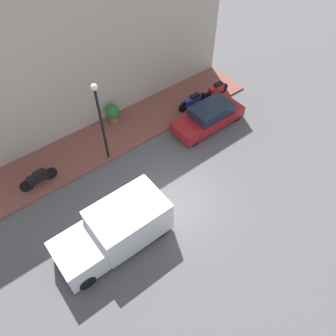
{
  "coord_description": "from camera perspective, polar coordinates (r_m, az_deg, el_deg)",
  "views": [
    {
      "loc": [
        -6.42,
        5.5,
        12.41
      ],
      "look_at": [
        1.37,
        -0.59,
        0.6
      ],
      "focal_mm": 35.0,
      "sensor_mm": 36.0,
      "label": 1
    }
  ],
  "objects": [
    {
      "name": "streetlamp",
      "position": [
        14.89,
        -11.77,
        9.0
      ],
      "size": [
        0.3,
        0.3,
        4.39
      ],
      "color": "black",
      "rests_on": "sidewalk"
    },
    {
      "name": "motorcycle_red",
      "position": [
        20.08,
        8.4,
        13.34
      ],
      "size": [
        0.3,
        1.9,
        0.85
      ],
      "color": "#B21E1E",
      "rests_on": "sidewalk"
    },
    {
      "name": "delivery_van",
      "position": [
        13.3,
        -9.35,
        -10.7
      ],
      "size": [
        1.98,
        4.62,
        1.84
      ],
      "color": "silver",
      "rests_on": "ground_plane"
    },
    {
      "name": "parked_car",
      "position": [
        18.08,
        7.12,
        8.89
      ],
      "size": [
        1.61,
        4.09,
        1.25
      ],
      "color": "maroon",
      "rests_on": "ground_plane"
    },
    {
      "name": "building_facade",
      "position": [
        16.75,
        -14.19,
        18.27
      ],
      "size": [
        0.3,
        17.03,
        7.91
      ],
      "color": "#B2A899",
      "rests_on": "ground_plane"
    },
    {
      "name": "motorcycle_blue",
      "position": [
        19.13,
        4.32,
        11.62
      ],
      "size": [
        0.3,
        1.98,
        0.8
      ],
      "color": "navy",
      "rests_on": "sidewalk"
    },
    {
      "name": "ground_plane",
      "position": [
        15.01,
        1.46,
        -5.69
      ],
      "size": [
        60.0,
        60.0,
        0.0
      ],
      "primitive_type": "plane",
      "color": "#514F51"
    },
    {
      "name": "motorcycle_black",
      "position": [
        16.24,
        -21.65,
        -1.61
      ],
      "size": [
        0.3,
        1.8,
        0.8
      ],
      "color": "black",
      "rests_on": "sidewalk"
    },
    {
      "name": "potted_plant",
      "position": [
        18.26,
        -9.61,
        9.48
      ],
      "size": [
        0.77,
        0.77,
        1.07
      ],
      "color": "brown",
      "rests_on": "sidewalk"
    },
    {
      "name": "sidewalk",
      "position": [
        17.93,
        -9.41,
        5.71
      ],
      "size": [
        2.89,
        17.03,
        0.11
      ],
      "color": "brown",
      "rests_on": "ground_plane"
    }
  ]
}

